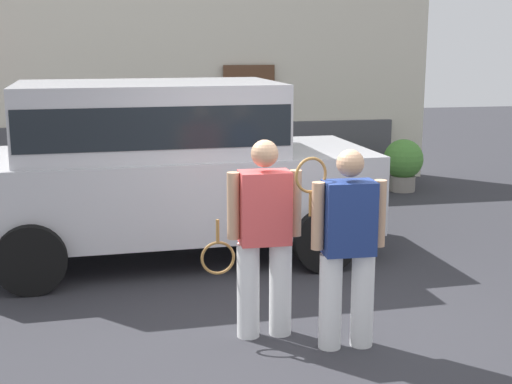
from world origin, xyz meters
TOP-DOWN VIEW (x-y plane):
  - ground_plane at (0.00, 0.00)m, footprint 40.00×40.00m
  - house_frontage at (0.01, 6.92)m, footprint 8.22×0.40m
  - parked_suv at (-0.99, 2.66)m, footprint 4.67×2.31m
  - tennis_player_man at (-0.31, 0.18)m, footprint 0.89×0.27m
  - tennis_player_woman at (0.31, -0.18)m, footprint 0.76×0.27m
  - potted_plant_by_porch at (2.44, 5.85)m, footprint 0.55×0.55m
  - potted_plant_secondary at (3.25, 5.64)m, footprint 0.67×0.67m

SIDE VIEW (x-z plane):
  - ground_plane at x=0.00m, z-range 0.00..0.00m
  - potted_plant_by_porch at x=2.44m, z-range 0.04..0.76m
  - potted_plant_secondary at x=3.25m, z-range 0.05..0.93m
  - tennis_player_woman at x=0.31m, z-range 0.04..1.70m
  - tennis_player_man at x=-0.31m, z-range 0.03..1.74m
  - parked_suv at x=-0.99m, z-range 0.12..2.17m
  - house_frontage at x=0.01m, z-range -0.10..3.42m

